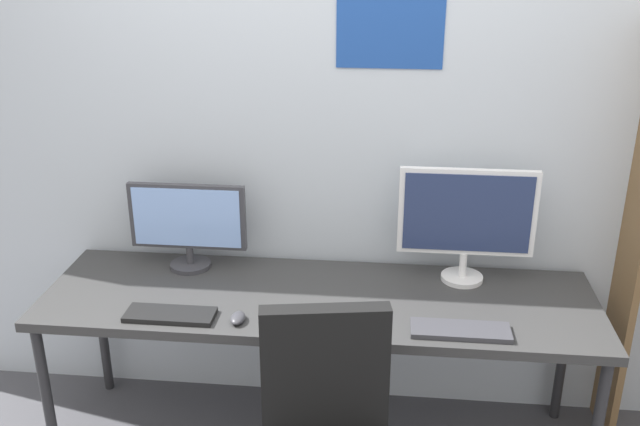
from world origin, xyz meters
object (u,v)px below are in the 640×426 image
monitor_left (188,222)px  monitor_right (467,218)px  desk (319,306)px  keyboard_right (460,330)px  keyboard_left (170,315)px  computer_mouse (238,318)px

monitor_left → monitor_right: bearing=0.0°
desk → monitor_left: size_ratio=4.43×
monitor_right → keyboard_right: (-0.04, -0.44, -0.28)m
monitor_right → desk: bearing=-160.5°
monitor_left → keyboard_left: monitor_left is taller
keyboard_left → keyboard_right: 1.12m
keyboard_right → computer_mouse: computer_mouse is taller
keyboard_right → computer_mouse: bearing=-179.5°
keyboard_right → computer_mouse: (-0.85, -0.01, 0.01)m
keyboard_left → keyboard_right: size_ratio=0.94×
desk → computer_mouse: 0.38m
monitor_left → monitor_right: (1.20, 0.00, 0.07)m
desk → computer_mouse: computer_mouse is taller
monitor_right → keyboard_left: 1.27m
desk → computer_mouse: size_ratio=23.81×
computer_mouse → monitor_left: bearing=124.7°
computer_mouse → monitor_right: bearing=26.8°
keyboard_left → computer_mouse: 0.27m
desk → computer_mouse: bearing=-140.6°
desk → monitor_left: (-0.60, 0.21, 0.27)m
keyboard_left → keyboard_right: same height
monitor_left → keyboard_left: (0.04, -0.44, -0.21)m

